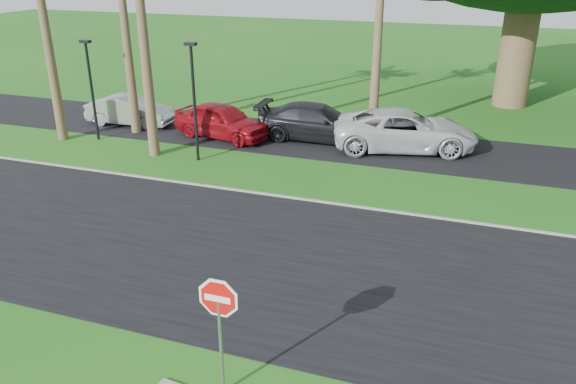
{
  "coord_description": "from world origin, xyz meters",
  "views": [
    {
      "loc": [
        4.38,
        -10.48,
        7.69
      ],
      "look_at": [
        -0.12,
        2.56,
        1.8
      ],
      "focal_mm": 35.0,
      "sensor_mm": 36.0,
      "label": 1
    }
  ],
  "objects_px": {
    "car_silver": "(130,111)",
    "car_minivan": "(405,131)",
    "stop_sign_near": "(219,313)",
    "car_red": "(222,121)",
    "car_dark": "(317,123)"
  },
  "relations": [
    {
      "from": "car_silver",
      "to": "car_dark",
      "type": "xyz_separation_m",
      "value": [
        9.17,
        0.69,
        0.09
      ]
    },
    {
      "from": "car_dark",
      "to": "car_minivan",
      "type": "bearing_deg",
      "value": -94.49
    },
    {
      "from": "car_red",
      "to": "car_minivan",
      "type": "height_order",
      "value": "car_minivan"
    },
    {
      "from": "stop_sign_near",
      "to": "car_silver",
      "type": "bearing_deg",
      "value": 128.49
    },
    {
      "from": "car_silver",
      "to": "car_minivan",
      "type": "distance_m",
      "value": 13.04
    },
    {
      "from": "stop_sign_near",
      "to": "car_red",
      "type": "height_order",
      "value": "stop_sign_near"
    },
    {
      "from": "car_silver",
      "to": "car_minivan",
      "type": "height_order",
      "value": "car_minivan"
    },
    {
      "from": "car_red",
      "to": "car_minivan",
      "type": "bearing_deg",
      "value": -70.96
    },
    {
      "from": "car_silver",
      "to": "car_red",
      "type": "xyz_separation_m",
      "value": [
        5.07,
        -0.4,
        0.08
      ]
    },
    {
      "from": "stop_sign_near",
      "to": "car_silver",
      "type": "xyz_separation_m",
      "value": [
        -11.89,
        14.95,
        -1.08
      ]
    },
    {
      "from": "stop_sign_near",
      "to": "car_silver",
      "type": "distance_m",
      "value": 19.13
    },
    {
      "from": "car_silver",
      "to": "car_minivan",
      "type": "xyz_separation_m",
      "value": [
        13.03,
        0.58,
        0.13
      ]
    },
    {
      "from": "car_silver",
      "to": "car_dark",
      "type": "height_order",
      "value": "car_dark"
    },
    {
      "from": "car_dark",
      "to": "car_silver",
      "type": "bearing_deg",
      "value": 91.47
    },
    {
      "from": "car_silver",
      "to": "car_red",
      "type": "bearing_deg",
      "value": -98.61
    }
  ]
}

